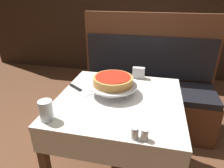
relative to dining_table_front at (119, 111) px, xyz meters
name	(u,v)px	position (x,y,z in m)	size (l,w,h in m)	color
dining_table_front	(119,111)	(0.00, 0.00, 0.00)	(0.85, 0.85, 0.74)	beige
dining_table_rear	(156,47)	(0.22, 1.83, 0.00)	(0.74, 0.74, 0.74)	red
booth_bench	(145,96)	(0.15, 0.79, -0.29)	(1.43, 0.54, 1.21)	brown
back_wall_panel	(146,5)	(0.00, 2.30, 0.56)	(6.00, 0.04, 2.40)	black
pizza_pan_stand	(113,85)	(-0.06, 0.06, 0.17)	(0.34, 0.34, 0.07)	#ADADB2
deep_dish_pizza	(113,80)	(-0.06, 0.06, 0.21)	(0.28, 0.28, 0.06)	#C68E47
pizza_server	(80,90)	(-0.30, 0.04, 0.11)	(0.22, 0.18, 0.01)	#BCBCC1
water_glass_near	(46,110)	(-0.36, -0.33, 0.17)	(0.08, 0.08, 0.12)	silver
salt_shaker	(135,133)	(0.15, -0.38, 0.14)	(0.04, 0.04, 0.06)	silver
pepper_shaker	(145,134)	(0.20, -0.38, 0.14)	(0.04, 0.04, 0.06)	silver
napkin_holder	(139,73)	(0.09, 0.38, 0.15)	(0.10, 0.05, 0.09)	#B2B2B7
condiment_caddy	(154,38)	(0.18, 1.81, 0.14)	(0.11, 0.11, 0.16)	black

